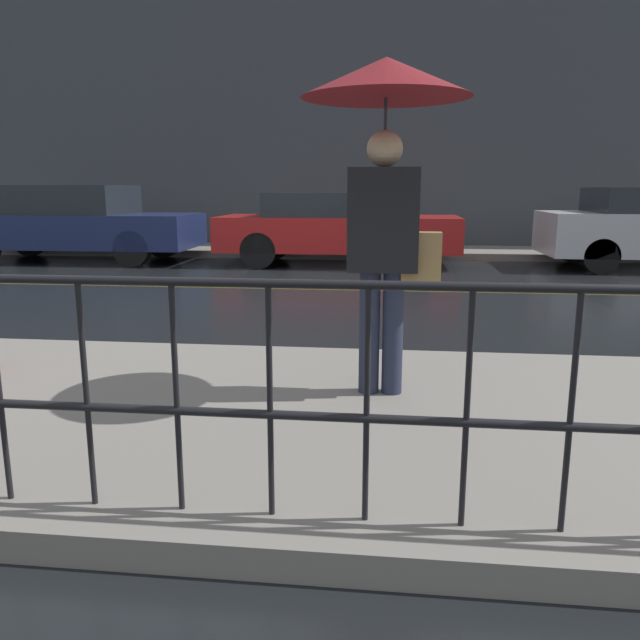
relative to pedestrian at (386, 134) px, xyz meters
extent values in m
plane|color=black|center=(-1.72, 4.99, -1.74)|extent=(80.00, 80.00, 0.00)
cube|color=slate|center=(-1.72, -0.38, -1.67)|extent=(28.00, 2.93, 0.14)
cube|color=slate|center=(-1.72, 9.82, -1.67)|extent=(28.00, 1.87, 0.14)
cube|color=gold|center=(-1.72, 4.99, -1.73)|extent=(25.20, 0.12, 0.01)
cube|color=#383D42|center=(-1.72, 10.90, 1.53)|extent=(28.00, 0.30, 6.53)
cylinder|color=black|center=(-1.16, -1.59, -1.13)|extent=(0.02, 0.02, 0.94)
cylinder|color=black|center=(-0.78, -1.59, -1.13)|extent=(0.02, 0.02, 0.94)
cylinder|color=black|center=(-0.41, -1.59, -1.13)|extent=(0.02, 0.02, 0.94)
cylinder|color=black|center=(-0.03, -1.59, -1.13)|extent=(0.02, 0.02, 0.94)
cylinder|color=black|center=(0.34, -1.59, -1.13)|extent=(0.02, 0.02, 0.94)
cylinder|color=black|center=(0.72, -1.59, -1.13)|extent=(0.02, 0.02, 0.94)
cylinder|color=#23283D|center=(-0.08, 0.00, -1.21)|extent=(0.13, 0.13, 0.79)
cylinder|color=#23283D|center=(0.07, 0.00, -1.21)|extent=(0.13, 0.13, 0.79)
cube|color=black|center=(-0.01, 0.00, -0.50)|extent=(0.43, 0.26, 0.62)
sphere|color=tan|center=(-0.01, 0.00, -0.08)|extent=(0.22, 0.22, 0.22)
cylinder|color=#262628|center=(-0.01, 0.00, -0.15)|extent=(0.02, 0.02, 0.71)
cone|color=maroon|center=(-0.01, 0.00, 0.32)|extent=(1.01, 1.01, 0.23)
cube|color=#9E7A47|center=(0.23, 0.00, -0.72)|extent=(0.24, 0.12, 0.30)
cube|color=#19234C|center=(-6.18, 7.94, -1.13)|extent=(4.78, 1.81, 0.65)
cube|color=#1E2328|center=(-6.37, 7.94, -0.53)|extent=(2.49, 1.66, 0.55)
cylinder|color=black|center=(-4.70, 8.73, -1.40)|extent=(0.67, 0.22, 0.67)
cylinder|color=black|center=(-4.70, 7.14, -1.40)|extent=(0.67, 0.22, 0.67)
cylinder|color=black|center=(-7.66, 8.73, -1.40)|extent=(0.67, 0.22, 0.67)
cube|color=maroon|center=(-0.95, 7.94, -1.14)|extent=(4.46, 1.76, 0.63)
cube|color=#1E2328|center=(-1.13, 7.94, -0.61)|extent=(2.32, 1.62, 0.44)
cylinder|color=black|center=(0.43, 8.71, -1.41)|extent=(0.65, 0.22, 0.65)
cylinder|color=black|center=(0.43, 7.17, -1.41)|extent=(0.65, 0.22, 0.65)
cylinder|color=black|center=(-2.34, 8.71, -1.41)|extent=(0.65, 0.22, 0.65)
cylinder|color=black|center=(-2.34, 7.17, -1.41)|extent=(0.65, 0.22, 0.65)
cylinder|color=black|center=(3.55, 8.74, -1.44)|extent=(0.60, 0.22, 0.60)
cylinder|color=black|center=(3.55, 7.13, -1.44)|extent=(0.60, 0.22, 0.60)
camera|label=1|loc=(0.05, -3.85, -0.31)|focal=35.00mm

